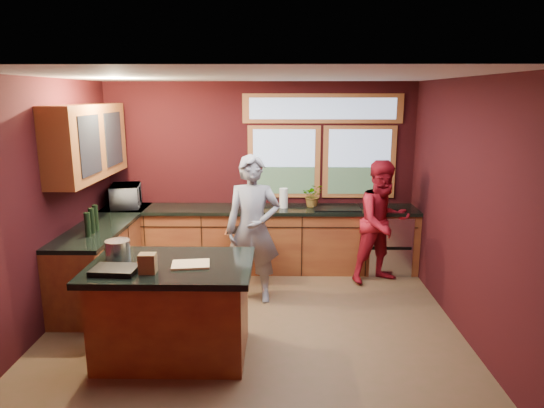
{
  "coord_description": "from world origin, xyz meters",
  "views": [
    {
      "loc": [
        0.29,
        -5.07,
        2.52
      ],
      "look_at": [
        0.2,
        0.4,
        1.28
      ],
      "focal_mm": 32.0,
      "sensor_mm": 36.0,
      "label": 1
    }
  ],
  "objects_px": {
    "island": "(173,309)",
    "person_grey": "(253,229)",
    "person_red": "(383,222)",
    "stock_pot": "(118,249)",
    "cutting_board": "(191,264)"
  },
  "relations": [
    {
      "from": "cutting_board",
      "to": "stock_pot",
      "type": "distance_m",
      "value": 0.78
    },
    {
      "from": "person_grey",
      "to": "person_red",
      "type": "height_order",
      "value": "person_grey"
    },
    {
      "from": "island",
      "to": "person_grey",
      "type": "height_order",
      "value": "person_grey"
    },
    {
      "from": "person_red",
      "to": "island",
      "type": "bearing_deg",
      "value": -165.05
    },
    {
      "from": "island",
      "to": "person_red",
      "type": "bearing_deg",
      "value": 38.98
    },
    {
      "from": "person_grey",
      "to": "person_red",
      "type": "bearing_deg",
      "value": 21.78
    },
    {
      "from": "island",
      "to": "cutting_board",
      "type": "xyz_separation_m",
      "value": [
        0.2,
        -0.05,
        0.48
      ]
    },
    {
      "from": "island",
      "to": "stock_pot",
      "type": "bearing_deg",
      "value": 164.74
    },
    {
      "from": "island",
      "to": "person_red",
      "type": "distance_m",
      "value": 3.14
    },
    {
      "from": "island",
      "to": "person_grey",
      "type": "xyz_separation_m",
      "value": [
        0.71,
        1.32,
        0.43
      ]
    },
    {
      "from": "stock_pot",
      "to": "person_grey",
      "type": "bearing_deg",
      "value": 42.91
    },
    {
      "from": "person_grey",
      "to": "stock_pot",
      "type": "height_order",
      "value": "person_grey"
    },
    {
      "from": "person_grey",
      "to": "stock_pot",
      "type": "relative_size",
      "value": 7.58
    },
    {
      "from": "cutting_board",
      "to": "stock_pot",
      "type": "relative_size",
      "value": 1.46
    },
    {
      "from": "person_grey",
      "to": "stock_pot",
      "type": "distance_m",
      "value": 1.73
    }
  ]
}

